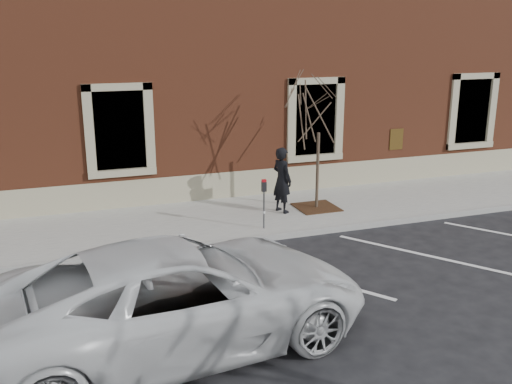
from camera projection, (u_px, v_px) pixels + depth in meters
name	position (u px, v px, depth m)	size (l,w,h in m)	color
ground	(264.00, 240.00, 14.31)	(120.00, 120.00, 0.00)	#28282B
sidewalk_near	(242.00, 217.00, 15.87)	(40.00, 3.50, 0.15)	beige
curb_near	(265.00, 238.00, 14.24)	(40.00, 0.12, 0.15)	#9E9E99
parking_stripes	(300.00, 274.00, 12.31)	(28.00, 4.40, 0.01)	silver
building_civic	(189.00, 63.00, 20.24)	(40.00, 8.62, 8.00)	brown
man	(282.00, 180.00, 15.85)	(0.67, 0.44, 1.85)	black
parking_meter	(264.00, 195.00, 14.48)	(0.12, 0.09, 1.30)	#595B60
tree_grate	(316.00, 207.00, 16.45)	(1.16, 1.16, 0.03)	#422515
sapling	(319.00, 111.00, 15.70)	(2.39, 2.39, 3.98)	#48392B
white_truck	(180.00, 296.00, 9.31)	(2.93, 6.36, 1.77)	silver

